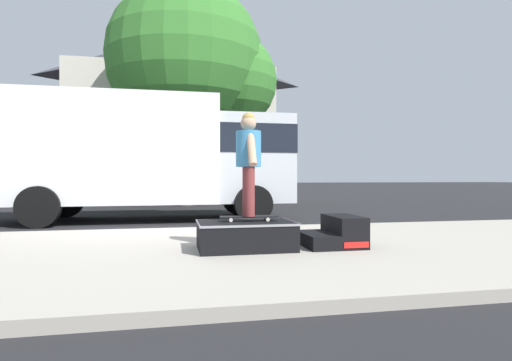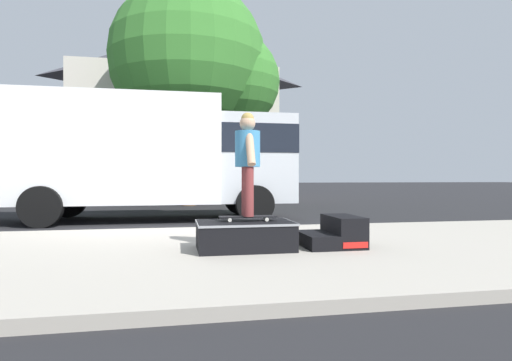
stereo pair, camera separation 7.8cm
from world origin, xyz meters
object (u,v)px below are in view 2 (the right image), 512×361
(box_truck, at_px, (156,153))
(street_tree_main, at_px, (197,65))
(skater_kid, at_px, (248,155))
(skate_box, at_px, (245,234))
(skateboard, at_px, (248,217))
(kicker_ramp, at_px, (335,234))

(box_truck, distance_m, street_tree_main, 6.49)
(skater_kid, height_order, street_tree_main, street_tree_main)
(skate_box, distance_m, street_tree_main, 11.65)
(skateboard, bearing_deg, street_tree_main, 90.84)
(skate_box, height_order, street_tree_main, street_tree_main)
(kicker_ramp, height_order, skater_kid, skater_kid)
(skateboard, xyz_separation_m, box_truck, (-1.44, 5.25, 1.15))
(kicker_ramp, xyz_separation_m, skateboard, (-1.24, 0.05, 0.25))
(kicker_ramp, bearing_deg, skater_kid, 177.56)
(skater_kid, xyz_separation_m, box_truck, (-1.44, 5.25, 0.31))
(kicker_ramp, bearing_deg, box_truck, 116.82)
(skate_box, distance_m, skater_kid, 1.07)
(skateboard, bearing_deg, skater_kid, -104.04)
(skate_box, distance_m, kicker_ramp, 1.29)
(skate_box, height_order, kicker_ramp, kicker_ramp)
(skate_box, distance_m, box_truck, 5.65)
(box_truck, height_order, street_tree_main, street_tree_main)
(skate_box, height_order, skater_kid, skater_kid)
(kicker_ramp, bearing_deg, skate_box, 179.98)
(skateboard, relative_size, street_tree_main, 0.09)
(box_truck, bearing_deg, street_tree_main, 76.05)
(skate_box, xyz_separation_m, kicker_ramp, (1.28, -0.00, -0.02))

